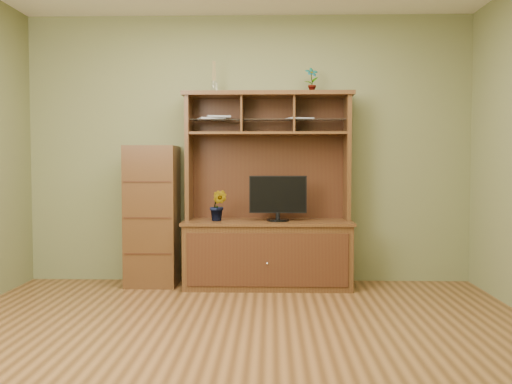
{
  "coord_description": "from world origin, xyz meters",
  "views": [
    {
      "loc": [
        0.23,
        -3.83,
        1.22
      ],
      "look_at": [
        0.1,
        1.2,
        0.95
      ],
      "focal_mm": 40.0,
      "sensor_mm": 36.0,
      "label": 1
    }
  ],
  "objects": [
    {
      "name": "orchid_plant",
      "position": [
        -0.28,
        1.65,
        0.8
      ],
      "size": [
        0.19,
        0.17,
        0.3
      ],
      "primitive_type": "imported",
      "rotation": [
        0.0,
        0.0,
        -0.24
      ],
      "color": "#255C1F",
      "rests_on": "media_hutch"
    },
    {
      "name": "top_plant",
      "position": [
        0.63,
        1.8,
        2.02
      ],
      "size": [
        0.15,
        0.12,
        0.25
      ],
      "primitive_type": "imported",
      "rotation": [
        0.0,
        0.0,
        0.23
      ],
      "color": "#2C6423",
      "rests_on": "media_hutch"
    },
    {
      "name": "monitor",
      "position": [
        0.3,
        1.65,
        0.88
      ],
      "size": [
        0.55,
        0.21,
        0.44
      ],
      "rotation": [
        0.0,
        0.0,
        0.01
      ],
      "color": "black",
      "rests_on": "media_hutch"
    },
    {
      "name": "media_hutch",
      "position": [
        0.2,
        1.73,
        0.52
      ],
      "size": [
        1.66,
        0.61,
        1.9
      ],
      "color": "#412512",
      "rests_on": "room"
    },
    {
      "name": "side_cabinet",
      "position": [
        -0.94,
        1.76,
        0.69
      ],
      "size": [
        0.49,
        0.45,
        1.38
      ],
      "color": "#412512",
      "rests_on": "room"
    },
    {
      "name": "room",
      "position": [
        0.0,
        0.0,
        1.35
      ],
      "size": [
        4.54,
        4.04,
        2.74
      ],
      "color": "#533417",
      "rests_on": "ground"
    },
    {
      "name": "magazines",
      "position": [
        -0.05,
        1.8,
        1.65
      ],
      "size": [
        1.16,
        0.26,
        0.04
      ],
      "color": "#9F9FA4",
      "rests_on": "media_hutch"
    },
    {
      "name": "reed_diffuser",
      "position": [
        -0.33,
        1.8,
        2.02
      ],
      "size": [
        0.06,
        0.06,
        0.31
      ],
      "color": "silver",
      "rests_on": "media_hutch"
    }
  ]
}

